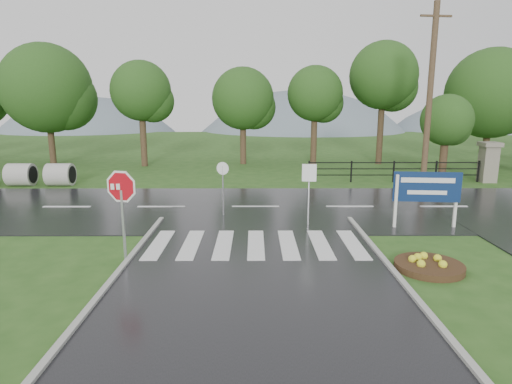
{
  "coord_description": "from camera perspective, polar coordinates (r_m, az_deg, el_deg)",
  "views": [
    {
      "loc": [
        -0.04,
        -7.61,
        4.32
      ],
      "look_at": [
        0.0,
        6.0,
        1.5
      ],
      "focal_mm": 30.0,
      "sensor_mm": 36.0,
      "label": 1
    }
  ],
  "objects": [
    {
      "name": "ground",
      "position": [
        8.75,
        0.11,
        -17.86
      ],
      "size": [
        120.0,
        120.0,
        0.0
      ],
      "primitive_type": "plane",
      "color": "#29511B",
      "rests_on": "ground"
    },
    {
      "name": "main_road",
      "position": [
        18.14,
        -0.06,
        -2.08
      ],
      "size": [
        90.0,
        8.0,
        0.04
      ],
      "primitive_type": "cube",
      "color": "black",
      "rests_on": "ground"
    },
    {
      "name": "crosswalk",
      "position": [
        13.31,
        -0.01,
        -6.96
      ],
      "size": [
        6.5,
        2.8,
        0.02
      ],
      "color": "silver",
      "rests_on": "ground"
    },
    {
      "name": "pillar_west",
      "position": [
        27.16,
        28.57,
        3.63
      ],
      "size": [
        1.0,
        1.0,
        2.24
      ],
      "color": "gray",
      "rests_on": "ground"
    },
    {
      "name": "fence_west",
      "position": [
        25.12,
        17.9,
        2.9
      ],
      "size": [
        9.58,
        0.08,
        1.2
      ],
      "color": "black",
      "rests_on": "ground"
    },
    {
      "name": "hills",
      "position": [
        75.36,
        2.5,
        -3.6
      ],
      "size": [
        102.0,
        48.0,
        48.0
      ],
      "color": "slate",
      "rests_on": "ground"
    },
    {
      "name": "treeline",
      "position": [
        31.92,
        1.68,
        3.91
      ],
      "size": [
        83.2,
        5.2,
        10.0
      ],
      "color": "#1E4415",
      "rests_on": "ground"
    },
    {
      "name": "stop_sign",
      "position": [
        12.17,
        -17.49,
        -0.34
      ],
      "size": [
        1.17,
        0.35,
        2.73
      ],
      "color": "#939399",
      "rests_on": "ground"
    },
    {
      "name": "estate_billboard",
      "position": [
        16.0,
        21.82,
        0.28
      ],
      "size": [
        2.3,
        0.27,
        2.01
      ],
      "color": "silver",
      "rests_on": "ground"
    },
    {
      "name": "flower_bed",
      "position": [
        12.37,
        22.09,
        -8.98
      ],
      "size": [
        1.79,
        1.79,
        0.36
      ],
      "color": "#332111",
      "rests_on": "ground"
    },
    {
      "name": "reg_sign_small",
      "position": [
        15.09,
        7.08,
        1.2
      ],
      "size": [
        0.5,
        0.08,
        2.26
      ],
      "color": "#939399",
      "rests_on": "ground"
    },
    {
      "name": "reg_sign_round",
      "position": [
        16.57,
        -4.44,
        1.37
      ],
      "size": [
        0.48,
        0.18,
        2.13
      ],
      "color": "#939399",
      "rests_on": "ground"
    },
    {
      "name": "utility_pole_east",
      "position": [
        24.91,
        22.17,
        11.96
      ],
      "size": [
        1.68,
        0.31,
        9.45
      ],
      "color": "#473523",
      "rests_on": "ground"
    },
    {
      "name": "entrance_tree_left",
      "position": [
        27.51,
        24.07,
        8.7
      ],
      "size": [
        2.97,
        2.97,
        4.88
      ],
      "color": "#3D2B1C",
      "rests_on": "ground"
    }
  ]
}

